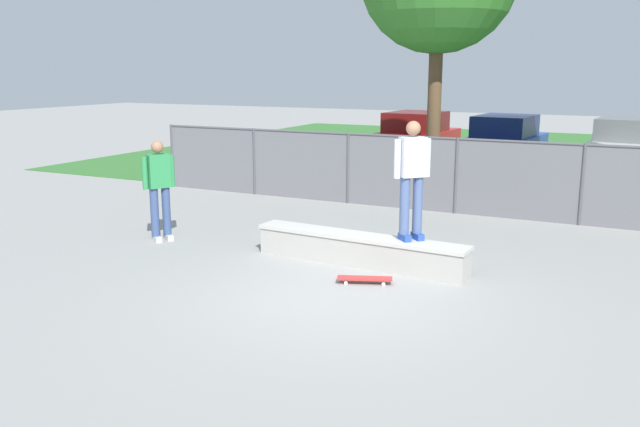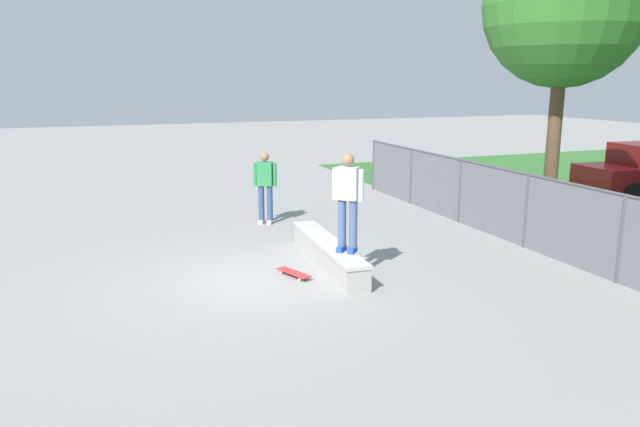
{
  "view_description": "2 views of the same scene",
  "coord_description": "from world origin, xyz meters",
  "px_view_note": "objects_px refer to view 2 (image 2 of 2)",
  "views": [
    {
      "loc": [
        3.68,
        -7.9,
        3.07
      ],
      "look_at": [
        -0.89,
        1.33,
        0.83
      ],
      "focal_mm": 37.6,
      "sensor_mm": 36.0,
      "label": 1
    },
    {
      "loc": [
        10.38,
        -2.61,
        3.62
      ],
      "look_at": [
        -0.26,
        1.42,
        1.08
      ],
      "focal_mm": 34.01,
      "sensor_mm": 36.0,
      "label": 2
    }
  ],
  "objects_px": {
    "concrete_ledge": "(328,253)",
    "bystander": "(265,184)",
    "tree_near_left": "(565,7)",
    "skateboard": "(294,273)",
    "skateboarder": "(348,198)"
  },
  "relations": [
    {
      "from": "bystander",
      "to": "skateboard",
      "type": "bearing_deg",
      "value": -8.97
    },
    {
      "from": "concrete_ledge",
      "to": "bystander",
      "type": "xyz_separation_m",
      "value": [
        -3.83,
        -0.19,
        0.76
      ]
    },
    {
      "from": "skateboarder",
      "to": "concrete_ledge",
      "type": "bearing_deg",
      "value": -175.59
    },
    {
      "from": "skateboarder",
      "to": "bystander",
      "type": "bearing_deg",
      "value": -176.85
    },
    {
      "from": "concrete_ledge",
      "to": "skateboarder",
      "type": "bearing_deg",
      "value": 4.41
    },
    {
      "from": "skateboard",
      "to": "concrete_ledge",
      "type": "bearing_deg",
      "value": 117.61
    },
    {
      "from": "skateboarder",
      "to": "skateboard",
      "type": "relative_size",
      "value": 2.22
    },
    {
      "from": "concrete_ledge",
      "to": "bystander",
      "type": "relative_size",
      "value": 1.98
    },
    {
      "from": "tree_near_left",
      "to": "bystander",
      "type": "xyz_separation_m",
      "value": [
        -3.18,
        -6.13,
        -4.17
      ]
    },
    {
      "from": "concrete_ledge",
      "to": "skateboard",
      "type": "height_order",
      "value": "concrete_ledge"
    },
    {
      "from": "concrete_ledge",
      "to": "bystander",
      "type": "bearing_deg",
      "value": -177.12
    },
    {
      "from": "skateboard",
      "to": "bystander",
      "type": "bearing_deg",
      "value": 171.03
    },
    {
      "from": "concrete_ledge",
      "to": "skateboard",
      "type": "bearing_deg",
      "value": -62.39
    },
    {
      "from": "concrete_ledge",
      "to": "skateboarder",
      "type": "xyz_separation_m",
      "value": [
        0.82,
        0.06,
        1.25
      ]
    },
    {
      "from": "concrete_ledge",
      "to": "skateboarder",
      "type": "distance_m",
      "value": 1.49
    }
  ]
}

